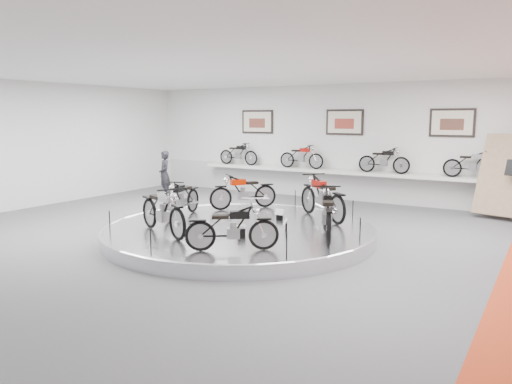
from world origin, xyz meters
The scene contains 22 objects.
floor centered at (0.00, 0.00, 0.00)m, with size 16.00×16.00×0.00m, color #525254.
ceiling centered at (0.00, 0.00, 4.00)m, with size 16.00×16.00×0.00m, color white.
wall_back centered at (0.00, 7.00, 2.00)m, with size 16.00×16.00×0.00m, color silver.
wall_left centered at (-8.00, 0.00, 2.00)m, with size 14.00×14.00×0.00m, color silver.
dado_band centered at (0.00, 6.98, 0.55)m, with size 15.68×0.04×1.10m, color #BCBCBA.
display_platform centered at (0.00, 0.30, 0.15)m, with size 6.40×6.40×0.30m, color silver.
platform_rim centered at (0.00, 0.30, 0.27)m, with size 6.40×6.40×0.10m, color #B2B2BA.
shelf centered at (0.00, 6.70, 1.00)m, with size 11.00×0.55×0.10m, color silver.
poster_left centered at (-3.50, 6.96, 2.70)m, with size 1.35×0.06×0.88m, color beige.
poster_center centered at (0.00, 6.96, 2.70)m, with size 1.35×0.06×0.88m, color beige.
poster_right centered at (3.50, 6.96, 2.70)m, with size 1.35×0.06×0.88m, color beige.
shelf_bike_a centered at (-4.20, 6.70, 1.42)m, with size 1.22×0.42×0.73m, color black, non-canonical shape.
shelf_bike_b centered at (-1.50, 6.70, 1.42)m, with size 1.22×0.42×0.73m, color maroon, non-canonical shape.
shelf_bike_c centered at (1.50, 6.70, 1.42)m, with size 1.22×0.42×0.73m, color black, non-canonical shape.
shelf_bike_d centered at (4.20, 6.70, 1.42)m, with size 1.22×0.42×0.73m, color #BBBCC1, non-canonical shape.
bike_a centered at (1.33, 2.13, 0.86)m, with size 1.90×0.67×1.12m, color maroon, non-canonical shape.
bike_b centered at (-1.15, 2.29, 0.79)m, with size 1.68×0.59×0.99m, color #BA1B00, non-canonical shape.
bike_c centered at (-1.89, 0.48, 0.79)m, with size 1.67×0.59×0.98m, color black, non-canonical shape.
bike_d centered at (-0.99, -1.25, 0.84)m, with size 1.83×0.65×1.08m, color #BBBCC1, non-canonical shape.
bike_e centered at (1.09, -1.61, 0.75)m, with size 1.54×0.54×0.91m, color black, non-canonical shape.
bike_f centered at (2.21, 0.39, 0.83)m, with size 1.81×0.64×1.07m, color black, non-canonical shape.
visitor centered at (-5.73, 4.18, 0.84)m, with size 0.61×0.40×1.68m, color black.
Camera 1 is at (6.36, -9.41, 2.86)m, focal length 35.00 mm.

